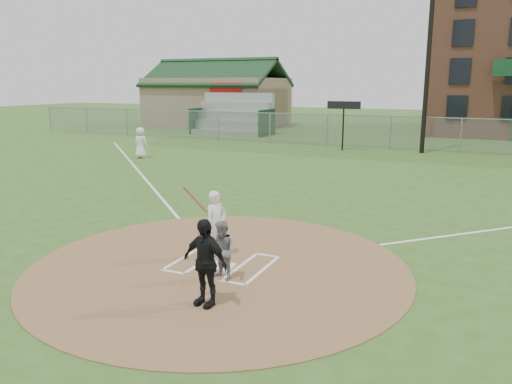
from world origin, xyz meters
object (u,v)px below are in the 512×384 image
at_px(umpire, 205,262).
at_px(batter_at_plate, 216,224).
at_px(catcher, 222,251).
at_px(home_plate, 222,266).
at_px(ondeck_player, 141,143).

height_order(umpire, batter_at_plate, batter_at_plate).
xyz_separation_m(catcher, batter_at_plate, (-0.80, 1.19, 0.17)).
bearing_deg(batter_at_plate, catcher, -56.14).
bearing_deg(umpire, home_plate, 118.49).
distance_m(umpire, batter_at_plate, 2.58).
bearing_deg(umpire, ondeck_player, 140.08).
bearing_deg(umpire, batter_at_plate, 123.89).
distance_m(catcher, ondeck_player, 18.04).
distance_m(home_plate, umpire, 2.05).
height_order(catcher, umpire, umpire).
bearing_deg(batter_at_plate, home_plate, -51.53).
relative_size(umpire, batter_at_plate, 0.92).
height_order(catcher, ondeck_player, ondeck_player).
xyz_separation_m(catcher, ondeck_player, (-12.12, 13.36, 0.18)).
bearing_deg(catcher, ondeck_player, 151.79).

